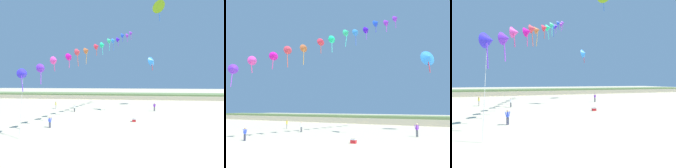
# 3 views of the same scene
# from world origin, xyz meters

# --- Properties ---
(ground_plane) EXTENTS (240.00, 240.00, 0.00)m
(ground_plane) POSITION_xyz_m (0.00, 0.00, 0.00)
(ground_plane) COLOR beige
(dune_ridge) EXTENTS (120.00, 9.81, 1.88)m
(dune_ridge) POSITION_xyz_m (0.00, 40.22, 0.93)
(dune_ridge) COLOR beige
(dune_ridge) RESTS_ON ground
(person_near_left) EXTENTS (0.62, 0.24, 1.76)m
(person_near_left) POSITION_xyz_m (8.69, 16.20, 1.02)
(person_near_left) COLOR #474C56
(person_near_left) RESTS_ON ground
(person_near_right) EXTENTS (0.27, 0.58, 1.68)m
(person_near_right) POSITION_xyz_m (-13.48, 16.75, 0.97)
(person_near_right) COLOR gray
(person_near_right) RESTS_ON ground
(person_mid_center) EXTENTS (0.39, 0.48, 1.56)m
(person_mid_center) POSITION_xyz_m (-7.98, 13.85, 0.90)
(person_mid_center) COLOR #474C56
(person_mid_center) RESTS_ON ground
(person_far_left) EXTENTS (0.50, 0.28, 1.48)m
(person_far_left) POSITION_xyz_m (-7.53, 3.09, 0.85)
(person_far_left) COLOR #282D4C
(person_far_left) RESTS_ON ground
(kite_banner_string) EXTENTS (13.63, 27.00, 20.08)m
(kite_banner_string) POSITION_xyz_m (-2.31, 12.03, 13.21)
(kite_banner_string) COLOR #362BE2
(large_kite_low_lead) EXTENTS (2.66, 2.63, 3.71)m
(large_kite_low_lead) POSITION_xyz_m (9.38, 23.60, 11.62)
(large_kite_low_lead) COLOR #308AE8
(beach_cooler) EXTENTS (0.58, 0.41, 0.46)m
(beach_cooler) POSITION_xyz_m (4.00, 7.36, 0.21)
(beach_cooler) COLOR red
(beach_cooler) RESTS_ON ground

